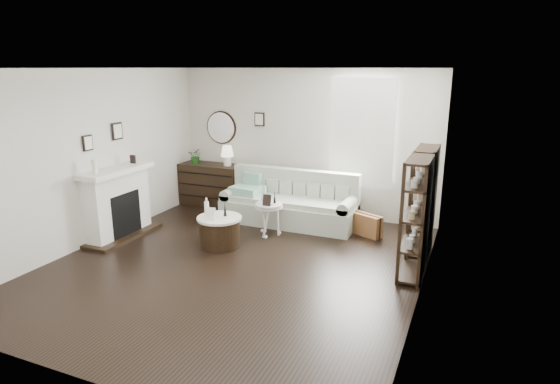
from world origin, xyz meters
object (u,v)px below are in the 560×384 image
at_px(sofa, 290,206).
at_px(dresser, 212,185).
at_px(drum_table, 220,231).
at_px(pedestal_table, 269,206).

bearing_deg(sofa, dresser, 167.92).
bearing_deg(dresser, sofa, -12.08).
bearing_deg(drum_table, pedestal_table, 55.96).
height_order(dresser, pedestal_table, dresser).
height_order(sofa, pedestal_table, sofa).
bearing_deg(drum_table, sofa, 69.60).
distance_m(drum_table, pedestal_table, 0.94).
distance_m(dresser, drum_table, 2.31).
height_order(sofa, dresser, sofa).
height_order(sofa, drum_table, sofa).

